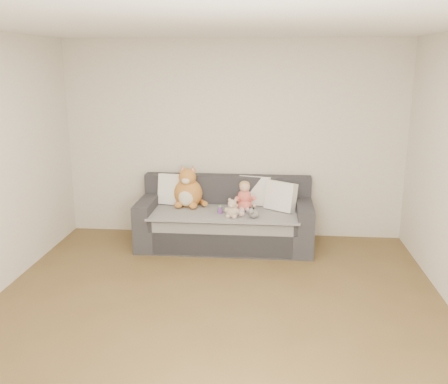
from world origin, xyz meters
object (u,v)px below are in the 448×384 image
at_px(teddy_bear, 232,210).
at_px(sippy_cup, 220,209).
at_px(sofa, 225,221).
at_px(plush_cat, 188,191).
at_px(toddler, 245,199).

xyz_separation_m(teddy_bear, sippy_cup, (-0.16, 0.16, -0.04)).
height_order(sofa, sippy_cup, sofa).
bearing_deg(teddy_bear, plush_cat, 159.32).
distance_m(toddler, plush_cat, 0.76).
height_order(toddler, sippy_cup, toddler).
height_order(toddler, teddy_bear, toddler).
distance_m(sofa, toddler, 0.41).
distance_m(sofa, teddy_bear, 0.45).
xyz_separation_m(toddler, sippy_cup, (-0.30, -0.14, -0.10)).
relative_size(teddy_bear, sippy_cup, 2.08).
bearing_deg(sofa, teddy_bear, -71.70).
bearing_deg(sippy_cup, toddler, 25.06).
relative_size(sofa, sippy_cup, 18.89).
bearing_deg(toddler, sofa, 159.10).
xyz_separation_m(sofa, toddler, (0.25, -0.05, 0.33)).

